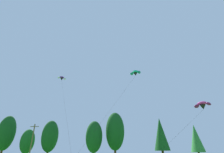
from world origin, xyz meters
The scene contains 11 objects.
treeline_tree_a centered at (-38.52, 50.75, 8.52)m, with size 5.60×5.60×14.07m.
treeline_tree_b centered at (-31.24, 52.19, 5.87)m, with size 4.42×4.42×9.69m.
treeline_tree_c centered at (-22.47, 49.97, 7.22)m, with size 5.02×5.02×11.93m.
treeline_tree_d centered at (-7.94, 48.35, 6.75)m, with size 4.81×4.81×11.16m.
treeline_tree_e centered at (-2.07, 50.68, 8.49)m, with size 5.59×5.59×14.02m.
treeline_tree_f centered at (10.98, 48.49, 7.26)m, with size 4.15×4.15×11.59m.
treeline_tree_g centered at (21.18, 52.27, 6.32)m, with size 3.82×3.82×10.09m.
utility_pole centered at (-20.70, 38.13, 4.78)m, with size 2.20×0.26×9.05m.
parafoil_kite_high_teal centered at (4.90, 31.32, 18.23)m, with size 9.64×11.68×17.28m.
parafoil_kite_mid_magenta centered at (18.07, 34.09, 11.37)m, with size 14.41×15.30×11.00m.
parafoil_kite_far_purple centered at (-12.87, 33.31, 19.02)m, with size 10.31×13.94×17.89m.
Camera 1 is at (4.48, -1.37, 2.60)m, focal length 26.57 mm.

